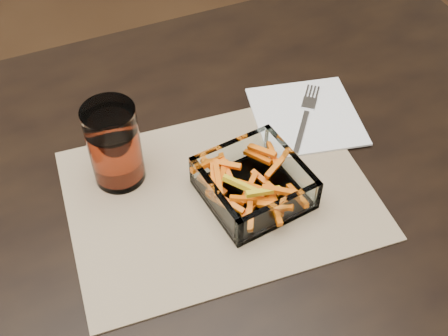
{
  "coord_description": "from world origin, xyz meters",
  "views": [
    {
      "loc": [
        -0.06,
        -0.51,
        1.41
      ],
      "look_at": [
        0.17,
        0.0,
        0.78
      ],
      "focal_mm": 45.0,
      "sensor_mm": 36.0,
      "label": 1
    }
  ],
  "objects_px": {
    "glass_bowl": "(254,185)",
    "dining_table": "(128,250)",
    "fork": "(306,115)",
    "tumbler": "(115,147)"
  },
  "relations": [
    {
      "from": "glass_bowl",
      "to": "tumbler",
      "type": "xyz_separation_m",
      "value": [
        -0.17,
        0.12,
        0.04
      ]
    },
    {
      "from": "fork",
      "to": "tumbler",
      "type": "bearing_deg",
      "value": -140.67
    },
    {
      "from": "dining_table",
      "to": "fork",
      "type": "relative_size",
      "value": 11.12
    },
    {
      "from": "fork",
      "to": "dining_table",
      "type": "bearing_deg",
      "value": -128.62
    },
    {
      "from": "dining_table",
      "to": "fork",
      "type": "distance_m",
      "value": 0.37
    },
    {
      "from": "glass_bowl",
      "to": "dining_table",
      "type": "bearing_deg",
      "value": 168.03
    },
    {
      "from": "fork",
      "to": "glass_bowl",
      "type": "bearing_deg",
      "value": -103.61
    },
    {
      "from": "dining_table",
      "to": "glass_bowl",
      "type": "height_order",
      "value": "glass_bowl"
    },
    {
      "from": "glass_bowl",
      "to": "tumbler",
      "type": "distance_m",
      "value": 0.21
    },
    {
      "from": "tumbler",
      "to": "fork",
      "type": "distance_m",
      "value": 0.33
    }
  ]
}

